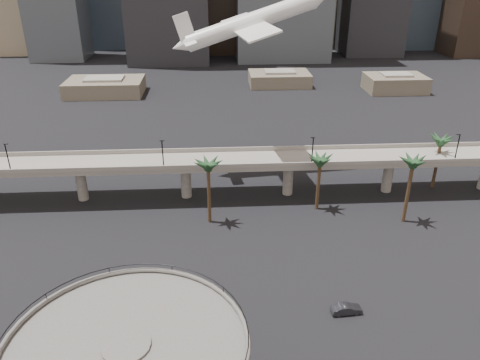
{
  "coord_description": "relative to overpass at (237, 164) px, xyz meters",
  "views": [
    {
      "loc": [
        -4.75,
        -35.37,
        47.22
      ],
      "look_at": [
        -1.01,
        28.0,
        16.64
      ],
      "focal_mm": 35.0,
      "sensor_mm": 36.0,
      "label": 1
    }
  ],
  "objects": [
    {
      "name": "overpass",
      "position": [
        0.0,
        0.0,
        0.0
      ],
      "size": [
        130.0,
        9.3,
        14.7
      ],
      "color": "slate",
      "rests_on": "ground"
    },
    {
      "name": "palm_trees",
      "position": [
        21.48,
        -7.53,
        3.96
      ],
      "size": [
        54.4,
        18.4,
        14.0
      ],
      "color": "#44321D",
      "rests_on": "ground"
    },
    {
      "name": "low_buildings",
      "position": [
        6.89,
        87.3,
        -4.48
      ],
      "size": [
        135.0,
        27.5,
        6.8
      ],
      "color": "brown",
      "rests_on": "ground"
    },
    {
      "name": "airborne_jet",
      "position": [
        3.73,
        14.5,
        26.81
      ],
      "size": [
        35.58,
        31.87,
        13.67
      ],
      "rotation": [
        0.0,
        -0.29,
        0.15
      ],
      "color": "white",
      "rests_on": "ground"
    },
    {
      "name": "car_a",
      "position": [
        -5.18,
        -43.44,
        -6.65
      ],
      "size": [
        4.32,
        2.4,
        1.39
      ],
      "primitive_type": "imported",
      "rotation": [
        0.0,
        0.0,
        1.77
      ],
      "color": "#A04516",
      "rests_on": "ground"
    },
    {
      "name": "car_b",
      "position": [
        13.89,
        -38.23,
        -6.59
      ],
      "size": [
        4.64,
        1.92,
        1.49
      ],
      "primitive_type": "imported",
      "rotation": [
        0.0,
        0.0,
        1.65
      ],
      "color": "black",
      "rests_on": "ground"
    }
  ]
}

